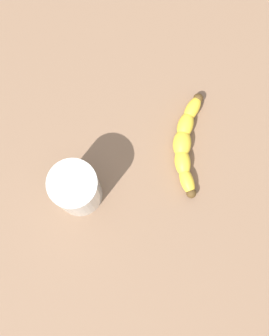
# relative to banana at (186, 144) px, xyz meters

# --- Properties ---
(wooden_tabletop) EXTENTS (1.20, 1.20, 0.03)m
(wooden_tabletop) POSITION_rel_banana_xyz_m (-0.03, 0.04, -0.03)
(wooden_tabletop) COLOR #806048
(wooden_tabletop) RESTS_ON ground
(banana) EXTENTS (0.19, 0.06, 0.03)m
(banana) POSITION_rel_banana_xyz_m (0.00, 0.00, 0.00)
(banana) COLOR yellow
(banana) RESTS_ON wooden_tabletop
(smoothie_glass) EXTENTS (0.08, 0.08, 0.12)m
(smoothie_glass) POSITION_rel_banana_xyz_m (-0.09, 0.19, 0.04)
(smoothie_glass) COLOR silver
(smoothie_glass) RESTS_ON wooden_tabletop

